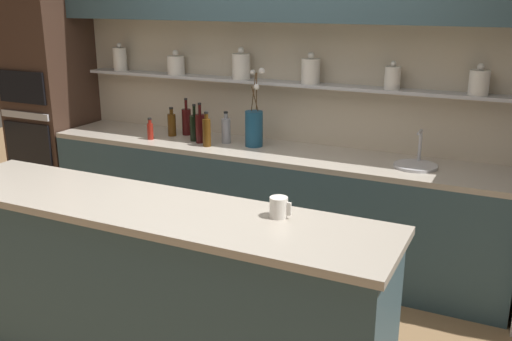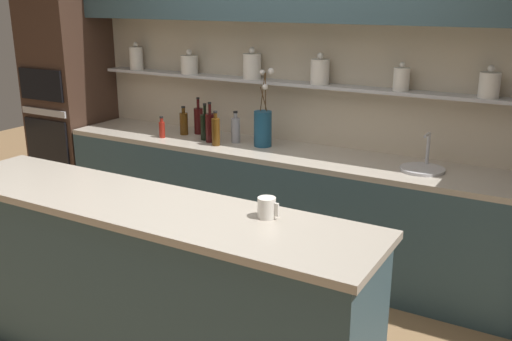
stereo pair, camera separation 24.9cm
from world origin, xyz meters
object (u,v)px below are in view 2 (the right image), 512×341
object	(u,v)px
sink_fixture	(423,167)
bottle_spirit_4	(236,130)
bottle_wine_2	(205,126)
bottle_sauce_3	(162,129)
flower_vase	(263,126)
bottle_spirit_5	(216,131)
bottle_wine_1	(210,127)
bottle_spirit_0	(184,123)
coffee_mug	(267,208)
bottle_wine_6	(199,120)
oven_tower	(71,108)

from	to	relation	value
sink_fixture	bottle_spirit_4	size ratio (longest dim) A/B	1.17
bottle_wine_2	bottle_sauce_3	bearing A→B (deg)	-160.88
flower_vase	bottle_spirit_5	bearing A→B (deg)	-153.20
bottle_wine_1	bottle_sauce_3	bearing A→B (deg)	-169.67
sink_fixture	bottle_spirit_0	world-z (taller)	sink_fixture
bottle_spirit_4	bottle_wine_1	bearing A→B (deg)	-155.40
flower_vase	bottle_spirit_5	xyz separation A→B (m)	(-0.33, -0.17, -0.04)
flower_vase	bottle_spirit_4	bearing A→B (deg)	-177.92
bottle_spirit_5	coffee_mug	size ratio (longest dim) A/B	2.51
flower_vase	bottle_sauce_3	bearing A→B (deg)	-168.65
bottle_wine_6	coffee_mug	xyz separation A→B (m)	(1.58, -1.64, 0.03)
oven_tower	bottle_spirit_4	bearing A→B (deg)	1.02
flower_vase	bottle_sauce_3	xyz separation A→B (m)	(-0.87, -0.18, -0.08)
bottle_wine_2	coffee_mug	distance (m)	2.05
sink_fixture	bottle_spirit_0	xyz separation A→B (m)	(-2.05, 0.04, 0.08)
flower_vase	bottle_spirit_0	size ratio (longest dim) A/B	2.51
bottle_spirit_0	bottle_wine_6	distance (m)	0.13
bottle_spirit_5	bottle_wine_6	distance (m)	0.44
oven_tower	bottle_spirit_5	world-z (taller)	oven_tower
bottle_wine_2	sink_fixture	bearing A→B (deg)	0.72
sink_fixture	bottle_wine_1	xyz separation A→B (m)	(-1.71, -0.07, 0.10)
bottle_wine_1	bottle_sauce_3	world-z (taller)	bottle_wine_1
bottle_spirit_0	bottle_sauce_3	bearing A→B (deg)	-116.97
oven_tower	bottle_wine_6	bearing A→B (deg)	5.58
sink_fixture	bottle_wine_2	xyz separation A→B (m)	(-1.79, -0.02, 0.09)
sink_fixture	bottle_spirit_5	size ratio (longest dim) A/B	1.09
bottle_sauce_3	bottle_spirit_5	world-z (taller)	bottle_spirit_5
sink_fixture	bottle_spirit_4	xyz separation A→B (m)	(-1.52, 0.02, 0.08)
bottle_wine_2	bottle_sauce_3	xyz separation A→B (m)	(-0.36, -0.12, -0.04)
bottle_spirit_5	bottle_spirit_0	bearing A→B (deg)	158.51
bottle_spirit_0	bottle_spirit_5	size ratio (longest dim) A/B	0.88
bottle_wine_2	bottle_sauce_3	size ratio (longest dim) A/B	1.67
bottle_spirit_4	bottle_wine_6	xyz separation A→B (m)	(-0.44, 0.10, 0.01)
oven_tower	flower_vase	size ratio (longest dim) A/B	3.34
bottle_sauce_3	bottle_spirit_5	distance (m)	0.54
bottle_spirit_0	oven_tower	bearing A→B (deg)	-177.87
bottle_spirit_0	coffee_mug	distance (m)	2.28
flower_vase	coffee_mug	bearing A→B (deg)	-60.15
bottle_spirit_4	bottle_sauce_3	bearing A→B (deg)	-165.11
bottle_wine_1	bottle_wine_2	size ratio (longest dim) A/B	1.08
flower_vase	bottle_wine_2	distance (m)	0.52
oven_tower	bottle_wine_6	world-z (taller)	oven_tower
bottle_spirit_5	coffee_mug	bearing A→B (deg)	-48.39
sink_fixture	bottle_sauce_3	bearing A→B (deg)	-176.11
oven_tower	coffee_mug	distance (m)	3.33
bottle_wine_2	bottle_spirit_4	distance (m)	0.27
sink_fixture	bottle_sauce_3	xyz separation A→B (m)	(-2.15, -0.15, 0.05)
oven_tower	bottle_spirit_5	xyz separation A→B (m)	(1.76, -0.13, 0.01)
bottle_wine_2	bottle_wine_6	size ratio (longest dim) A/B	0.96
bottle_wine_2	bottle_spirit_5	xyz separation A→B (m)	(0.18, -0.12, 0.01)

